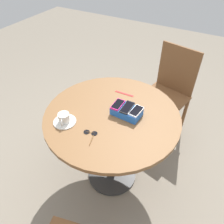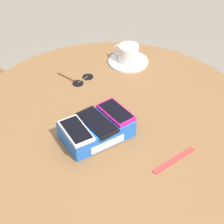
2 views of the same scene
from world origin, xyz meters
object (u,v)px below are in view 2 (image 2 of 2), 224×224
object	(u,v)px
round_table	(112,145)
phone_black	(97,122)
sunglasses	(81,80)
phone_white	(76,131)
phone_magenta	(116,112)
lanyard_strap	(174,160)
coffee_cup	(128,53)
saucer	(128,62)
phone_box	(97,130)

from	to	relation	value
round_table	phone_black	distance (m)	0.22
sunglasses	phone_white	bearing A→B (deg)	-123.92
phone_magenta	lanyard_strap	xyz separation A→B (m)	(0.05, -0.21, -0.06)
phone_white	sunglasses	world-z (taller)	phone_white
lanyard_strap	round_table	bearing A→B (deg)	97.06
phone_white	sunglasses	xyz separation A→B (m)	(0.19, 0.29, -0.06)
coffee_cup	sunglasses	distance (m)	0.22
round_table	phone_white	world-z (taller)	phone_white
phone_white	saucer	size ratio (longest dim) A/B	0.81
phone_box	phone_white	world-z (taller)	phone_white
saucer	lanyard_strap	xyz separation A→B (m)	(-0.21, -0.50, -0.00)
phone_magenta	lanyard_strap	size ratio (longest dim) A/B	0.79
phone_black	lanyard_strap	xyz separation A→B (m)	(0.13, -0.21, -0.06)
phone_black	saucer	world-z (taller)	phone_black
phone_magenta	coffee_cup	xyz separation A→B (m)	(0.27, 0.28, -0.02)
lanyard_strap	phone_white	bearing A→B (deg)	132.67
round_table	sunglasses	bearing A→B (deg)	83.22
round_table	coffee_cup	xyz separation A→B (m)	(0.25, 0.23, 0.17)
coffee_cup	round_table	bearing A→B (deg)	-136.33
lanyard_strap	sunglasses	distance (m)	0.50
saucer	lanyard_strap	world-z (taller)	saucer
phone_white	round_table	bearing A→B (deg)	16.61
phone_box	phone_magenta	bearing A→B (deg)	-0.46
round_table	phone_box	size ratio (longest dim) A/B	4.62
phone_magenta	saucer	bearing A→B (deg)	46.47
lanyard_strap	phone_black	bearing A→B (deg)	120.97
phone_white	saucer	distance (m)	0.50
phone_white	phone_magenta	distance (m)	0.14
phone_black	phone_magenta	distance (m)	0.07
round_table	sunglasses	distance (m)	0.27
round_table	phone_black	xyz separation A→B (m)	(-0.09, -0.05, 0.19)
phone_box	lanyard_strap	distance (m)	0.25
phone_box	coffee_cup	distance (m)	0.44
phone_box	saucer	xyz separation A→B (m)	(0.34, 0.28, -0.02)
sunglasses	lanyard_strap	bearing A→B (deg)	-89.50
phone_box	phone_magenta	distance (m)	0.08
round_table	phone_black	world-z (taller)	phone_black
coffee_cup	sunglasses	bearing A→B (deg)	178.99
saucer	phone_box	bearing A→B (deg)	-140.44
round_table	phone_box	distance (m)	0.19
phone_box	sunglasses	world-z (taller)	phone_box
phone_magenta	lanyard_strap	bearing A→B (deg)	-76.10
phone_white	lanyard_strap	bearing A→B (deg)	-47.33
lanyard_strap	sunglasses	size ratio (longest dim) A/B	1.29
saucer	sunglasses	xyz separation A→B (m)	(-0.22, 0.01, -0.00)
phone_white	sunglasses	bearing A→B (deg)	56.08
phone_box	sunglasses	xyz separation A→B (m)	(0.12, 0.29, -0.03)
phone_box	phone_white	xyz separation A→B (m)	(-0.07, -0.00, 0.03)
sunglasses	phone_box	bearing A→B (deg)	-112.97
phone_box	phone_magenta	size ratio (longest dim) A/B	1.72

